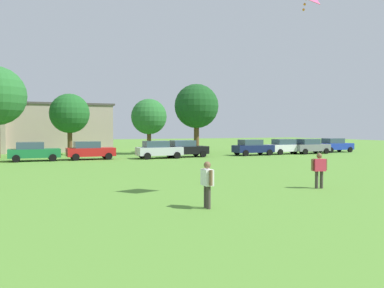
% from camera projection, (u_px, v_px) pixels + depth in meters
% --- Properties ---
extents(ground_plane, '(160.00, 160.00, 0.00)m').
position_uv_depth(ground_plane, '(37.00, 173.00, 26.07)').
color(ground_plane, '#568C33').
extents(adult_bystander, '(0.34, 0.80, 1.68)m').
position_uv_depth(adult_bystander, '(207.00, 181.00, 14.52)').
color(adult_bystander, '#3F3833').
rests_on(adult_bystander, ground).
extents(bystander_midfield, '(0.78, 0.44, 1.69)m').
position_uv_depth(bystander_midfield, '(319.00, 167.00, 19.36)').
color(bystander_midfield, '#3F3833').
rests_on(bystander_midfield, ground).
extents(parked_car_green_1, '(4.30, 2.02, 1.68)m').
position_uv_depth(parked_car_green_1, '(33.00, 151.00, 35.56)').
color(parked_car_green_1, '#196B38').
rests_on(parked_car_green_1, ground).
extents(parked_car_red_2, '(4.30, 2.02, 1.68)m').
position_uv_depth(parked_car_red_2, '(90.00, 150.00, 37.44)').
color(parked_car_red_2, red).
rests_on(parked_car_red_2, ground).
extents(parked_car_silver_3, '(4.30, 2.02, 1.68)m').
position_uv_depth(parked_car_silver_3, '(159.00, 150.00, 38.77)').
color(parked_car_silver_3, silver).
rests_on(parked_car_silver_3, ground).
extents(parked_car_black_4, '(4.30, 2.02, 1.68)m').
position_uv_depth(parked_car_black_4, '(185.00, 149.00, 40.60)').
color(parked_car_black_4, black).
rests_on(parked_car_black_4, ground).
extents(parked_car_navy_5, '(4.30, 2.02, 1.68)m').
position_uv_depth(parked_car_navy_5, '(252.00, 147.00, 43.41)').
color(parked_car_navy_5, '#141E4C').
rests_on(parked_car_navy_5, ground).
extents(parked_car_white_6, '(4.30, 2.02, 1.68)m').
position_uv_depth(parked_car_white_6, '(286.00, 146.00, 45.41)').
color(parked_car_white_6, white).
rests_on(parked_car_white_6, ground).
extents(parked_car_gray_7, '(4.30, 2.02, 1.68)m').
position_uv_depth(parked_car_gray_7, '(310.00, 146.00, 46.08)').
color(parked_car_gray_7, slate).
rests_on(parked_car_gray_7, ground).
extents(parked_car_blue_8, '(4.30, 2.02, 1.68)m').
position_uv_depth(parked_car_blue_8, '(335.00, 145.00, 49.10)').
color(parked_car_blue_8, '#1E38AD').
rests_on(parked_car_blue_8, ground).
extents(tree_center_right, '(4.23, 4.23, 6.59)m').
position_uv_depth(tree_center_right, '(70.00, 114.00, 43.55)').
color(tree_center_right, brown).
rests_on(tree_center_right, ground).
extents(tree_right, '(3.96, 3.96, 6.16)m').
position_uv_depth(tree_right, '(149.00, 117.00, 45.26)').
color(tree_right, brown).
rests_on(tree_right, ground).
extents(tree_far_right, '(5.20, 5.20, 8.10)m').
position_uv_depth(tree_far_right, '(196.00, 106.00, 47.93)').
color(tree_far_right, brown).
rests_on(tree_far_right, ground).
extents(house_left, '(12.95, 6.54, 5.95)m').
position_uv_depth(house_left, '(58.00, 128.00, 51.09)').
color(house_left, tan).
rests_on(house_left, ground).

